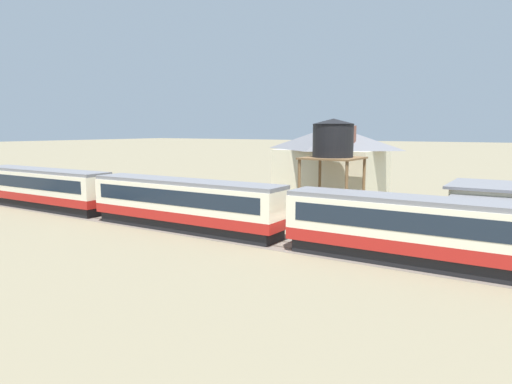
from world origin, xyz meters
name	(u,v)px	position (x,y,z in m)	size (l,w,h in m)	color
ground_plane	(300,248)	(0.00, 0.00, 0.00)	(600.00, 600.00, 0.00)	#7A7056
passenger_train	(292,214)	(-0.81, 0.21, 2.29)	(75.94, 3.19, 4.14)	#AD1E19
railway_track	(183,229)	(-10.87, 0.21, 0.01)	(128.02, 3.60, 0.04)	#665B51
station_house_grey_roof	(332,163)	(-5.93, 19.57, 4.44)	(11.45, 9.54, 8.59)	beige
water_tower	(333,141)	(-2.68, 11.91, 7.15)	(5.08, 5.08, 9.19)	brown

